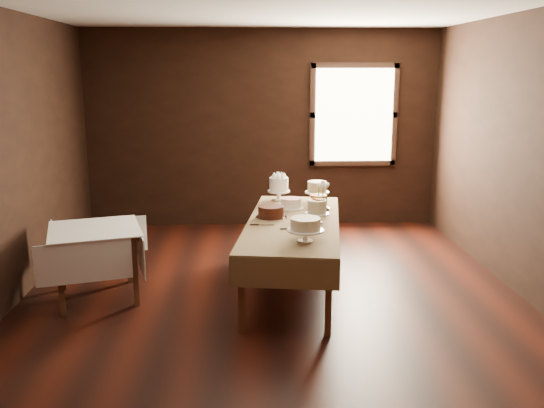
{
  "coord_description": "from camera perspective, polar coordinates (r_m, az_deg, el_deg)",
  "views": [
    {
      "loc": [
        -0.27,
        -5.33,
        2.23
      ],
      "look_at": [
        0.0,
        0.2,
        0.95
      ],
      "focal_mm": 38.42,
      "sensor_mm": 36.0,
      "label": 1
    }
  ],
  "objects": [
    {
      "name": "floor",
      "position": [
        5.79,
        0.1,
        -9.66
      ],
      "size": [
        5.0,
        6.0,
        0.01
      ],
      "primitive_type": "cube",
      "color": "black",
      "rests_on": "ground"
    },
    {
      "name": "ceiling",
      "position": [
        5.37,
        0.11,
        19.11
      ],
      "size": [
        5.0,
        6.0,
        0.01
      ],
      "primitive_type": "cube",
      "color": "beige",
      "rests_on": "wall_back"
    },
    {
      "name": "wall_back",
      "position": [
        8.38,
        -0.93,
        7.33
      ],
      "size": [
        5.0,
        0.02,
        2.8
      ],
      "primitive_type": "cube",
      "color": "black",
      "rests_on": "ground"
    },
    {
      "name": "wall_front",
      "position": [
        2.49,
        3.58,
        -6.52
      ],
      "size": [
        5.0,
        0.02,
        2.8
      ],
      "primitive_type": "cube",
      "color": "black",
      "rests_on": "ground"
    },
    {
      "name": "wall_right",
      "position": [
        6.06,
        24.48,
        3.98
      ],
      "size": [
        0.02,
        6.0,
        2.8
      ],
      "primitive_type": "cube",
      "color": "black",
      "rests_on": "ground"
    },
    {
      "name": "window",
      "position": [
        8.44,
        8.03,
        8.62
      ],
      "size": [
        1.1,
        0.05,
        1.3
      ],
      "primitive_type": "cube",
      "color": "#FFEABF",
      "rests_on": "wall_back"
    },
    {
      "name": "display_table",
      "position": [
        5.95,
        2.08,
        -2.18
      ],
      "size": [
        1.25,
        2.45,
        0.73
      ],
      "rotation": [
        0.0,
        0.0,
        -0.15
      ],
      "color": "#4C2A17",
      "rests_on": "ground"
    },
    {
      "name": "side_table",
      "position": [
        5.97,
        -16.96,
        -3.06
      ],
      "size": [
        1.06,
        1.06,
        0.72
      ],
      "rotation": [
        0.0,
        0.0,
        0.28
      ],
      "color": "#4C2A17",
      "rests_on": "ground"
    },
    {
      "name": "cake_meringue",
      "position": [
        6.86,
        0.67,
        1.43
      ],
      "size": [
        0.3,
        0.3,
        0.28
      ],
      "color": "white",
      "rests_on": "display_table"
    },
    {
      "name": "cake_speckled",
      "position": [
        6.83,
        4.43,
        1.18
      ],
      "size": [
        0.28,
        0.28,
        0.25
      ],
      "color": "white",
      "rests_on": "display_table"
    },
    {
      "name": "cake_lattice",
      "position": [
        6.46,
        1.91,
        0.0
      ],
      "size": [
        0.28,
        0.28,
        0.11
      ],
      "color": "white",
      "rests_on": "display_table"
    },
    {
      "name": "cake_caramel",
      "position": [
        6.45,
        4.58,
        0.17
      ],
      "size": [
        0.25,
        0.25,
        0.16
      ],
      "color": "white",
      "rests_on": "display_table"
    },
    {
      "name": "cake_chocolate",
      "position": [
        6.04,
        -0.1,
        -0.81
      ],
      "size": [
        0.38,
        0.38,
        0.13
      ],
      "color": "silver",
      "rests_on": "display_table"
    },
    {
      "name": "cake_flowers",
      "position": [
        5.83,
        4.41,
        -0.86
      ],
      "size": [
        0.25,
        0.25,
        0.25
      ],
      "color": "white",
      "rests_on": "display_table"
    },
    {
      "name": "cake_cream",
      "position": [
        5.2,
        3.28,
        -2.63
      ],
      "size": [
        0.33,
        0.33,
        0.23
      ],
      "color": "white",
      "rests_on": "display_table"
    },
    {
      "name": "cake_server_a",
      "position": [
        5.65,
        2.46,
        -2.41
      ],
      "size": [
        0.24,
        0.05,
        0.01
      ],
      "primitive_type": "cube",
      "rotation": [
        0.0,
        0.0,
        0.11
      ],
      "color": "silver",
      "rests_on": "display_table"
    },
    {
      "name": "cake_server_c",
      "position": [
        6.19,
        1.36,
        -1.03
      ],
      "size": [
        0.04,
        0.24,
        0.01
      ],
      "primitive_type": "cube",
      "rotation": [
        0.0,
        0.0,
        1.52
      ],
      "color": "silver",
      "rests_on": "display_table"
    },
    {
      "name": "cake_server_d",
      "position": [
        6.21,
        4.79,
        -1.02
      ],
      "size": [
        0.22,
        0.14,
        0.01
      ],
      "primitive_type": "cube",
      "rotation": [
        0.0,
        0.0,
        0.52
      ],
      "color": "silver",
      "rests_on": "display_table"
    },
    {
      "name": "cake_server_e",
      "position": [
        5.77,
        -0.54,
        -2.07
      ],
      "size": [
        0.24,
        0.04,
        0.01
      ],
      "primitive_type": "cube",
      "rotation": [
        0.0,
        0.0,
        -0.07
      ],
      "color": "silver",
      "rests_on": "display_table"
    },
    {
      "name": "flower_vase",
      "position": [
        6.17,
        4.98,
        -0.44
      ],
      "size": [
        0.15,
        0.15,
        0.15
      ],
      "primitive_type": "imported",
      "rotation": [
        0.0,
        0.0,
        6.24
      ],
      "color": "#2D2823",
      "rests_on": "display_table"
    },
    {
      "name": "flower_bouquet",
      "position": [
        6.12,
        5.01,
        1.33
      ],
      "size": [
        0.14,
        0.14,
        0.2
      ],
      "primitive_type": null,
      "color": "white",
      "rests_on": "flower_vase"
    }
  ]
}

